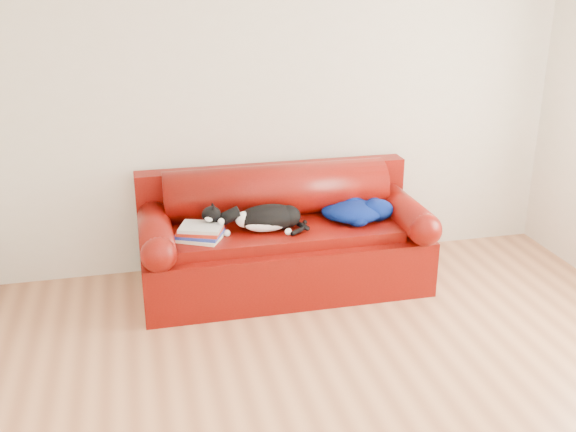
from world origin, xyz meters
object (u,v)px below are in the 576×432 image
Objects in this scene: book_stack at (200,232)px; blanket at (357,210)px; sofa_base at (284,257)px; cat at (268,218)px.

blanket is at bearing 5.60° from book_stack.
sofa_base is 5.45× the size of book_stack.
blanket reaches higher than sofa_base.
book_stack is 0.50m from cat.
book_stack is at bearing -168.01° from sofa_base.
cat is 1.13× the size of blanket.
cat is (0.49, 0.05, 0.04)m from book_stack.
cat reaches higher than blanket.
sofa_base is at bearing 39.64° from cat.
blanket is at bearing 12.44° from cat.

